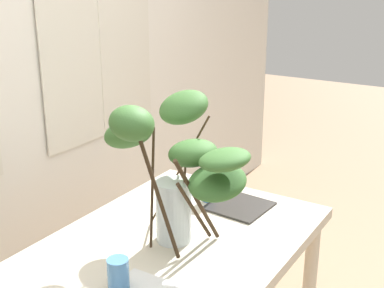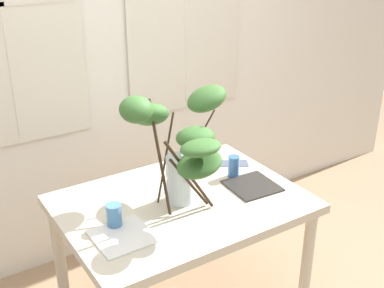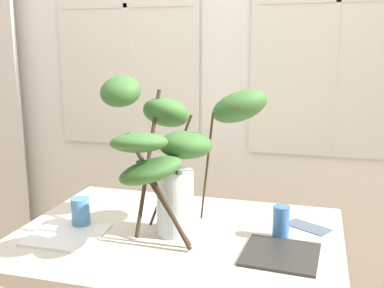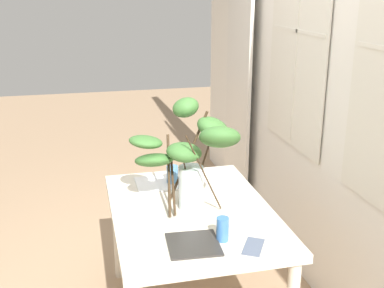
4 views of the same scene
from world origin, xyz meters
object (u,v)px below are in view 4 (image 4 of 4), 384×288
at_px(drinking_glass_blue_left, 172,175).
at_px(plate_square_left, 157,183).
at_px(vase_with_branches, 189,151).
at_px(drinking_glass_blue_right, 223,229).
at_px(plate_square_right, 193,244).
at_px(dining_table, 191,223).

relative_size(drinking_glass_blue_left, plate_square_left, 0.45).
bearing_deg(vase_with_branches, drinking_glass_blue_right, 11.91).
bearing_deg(vase_with_branches, plate_square_left, -162.92).
xyz_separation_m(plate_square_left, plate_square_right, (0.81, 0.05, 0.00)).
bearing_deg(dining_table, drinking_glass_blue_left, -175.03).
distance_m(vase_with_branches, drinking_glass_blue_left, 0.50).
xyz_separation_m(dining_table, plate_square_right, (0.41, -0.09, 0.10)).
bearing_deg(dining_table, vase_with_branches, -94.03).
distance_m(dining_table, drinking_glass_blue_right, 0.43).
height_order(dining_table, drinking_glass_blue_right, drinking_glass_blue_right).
xyz_separation_m(vase_with_branches, drinking_glass_blue_left, (-0.40, -0.02, -0.30)).
relative_size(vase_with_branches, plate_square_right, 2.66).
xyz_separation_m(dining_table, plate_square_left, (-0.41, -0.14, 0.09)).
distance_m(vase_with_branches, plate_square_left, 0.55).
xyz_separation_m(drinking_glass_blue_left, drinking_glass_blue_right, (0.79, 0.10, 0.00)).
distance_m(drinking_glass_blue_right, plate_square_right, 0.17).
bearing_deg(vase_with_branches, plate_square_right, -10.03).
relative_size(dining_table, vase_with_branches, 1.83).
height_order(dining_table, drinking_glass_blue_left, drinking_glass_blue_left).
bearing_deg(dining_table, plate_square_left, -161.26).
distance_m(vase_with_branches, drinking_glass_blue_right, 0.50).
relative_size(drinking_glass_blue_right, plate_square_right, 0.49).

